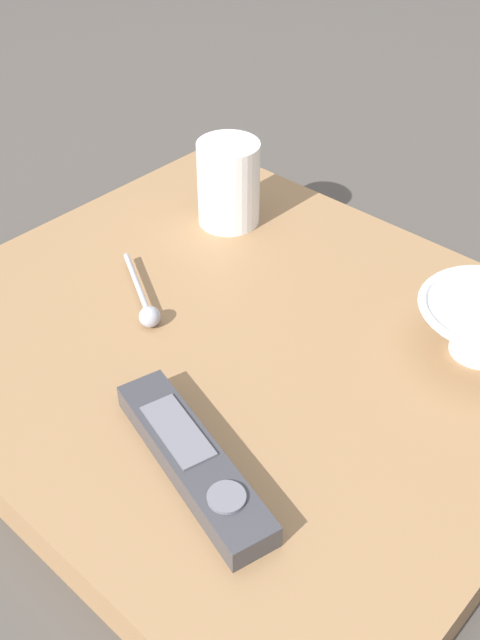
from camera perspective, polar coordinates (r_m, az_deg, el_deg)
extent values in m
plane|color=#47423D|center=(0.78, -0.01, -3.60)|extent=(6.00, 6.00, 0.00)
cube|color=#936D47|center=(0.76, -0.01, -2.37)|extent=(0.55, 0.63, 0.05)
cylinder|color=silver|center=(0.76, 17.82, -2.05)|extent=(0.06, 0.06, 0.01)
cylinder|color=white|center=(0.89, -0.88, 10.46)|extent=(0.07, 0.07, 0.10)
cylinder|color=#A3A5B2|center=(0.80, -7.95, 2.86)|extent=(0.06, 0.10, 0.01)
sphere|color=#A3A5B2|center=(0.76, -6.95, 0.25)|extent=(0.02, 0.02, 0.02)
cube|color=#38383D|center=(0.62, -3.67, -10.72)|extent=(0.10, 0.20, 0.02)
cylinder|color=slate|center=(0.58, -1.04, -13.46)|extent=(0.03, 0.03, 0.00)
cube|color=slate|center=(0.62, -4.82, -8.47)|extent=(0.05, 0.08, 0.00)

